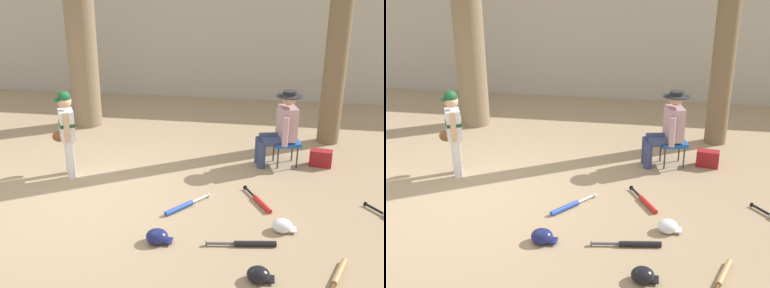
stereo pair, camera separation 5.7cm
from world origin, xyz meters
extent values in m
plane|color=#9E8466|center=(0.00, 0.00, 0.00)|extent=(60.00, 60.00, 0.00)
cube|color=#ADA89E|center=(0.00, 5.54, 1.32)|extent=(18.00, 0.36, 2.64)
cone|color=#7F6B51|center=(-1.02, 3.08, 0.00)|extent=(0.89, 0.89, 0.33)
cone|color=brown|center=(3.55, 2.82, 0.00)|extent=(0.54, 0.54, 0.23)
cylinder|color=white|center=(-0.36, 0.67, 0.29)|extent=(0.12, 0.12, 0.58)
cylinder|color=white|center=(-0.45, 0.83, 0.29)|extent=(0.12, 0.12, 0.58)
cube|color=white|center=(-0.41, 0.75, 0.80)|extent=(0.32, 0.36, 0.44)
cube|color=#144723|center=(-0.41, 0.75, 0.82)|extent=(0.33, 0.37, 0.05)
sphere|color=tan|center=(-0.41, 0.75, 1.15)|extent=(0.20, 0.20, 0.20)
sphere|color=#144723|center=(-0.41, 0.75, 1.21)|extent=(0.19, 0.19, 0.19)
cube|color=#144723|center=(-0.49, 0.71, 1.19)|extent=(0.15, 0.17, 0.02)
cylinder|color=tan|center=(-0.31, 0.53, 0.84)|extent=(0.11, 0.11, 0.42)
cylinder|color=tan|center=(-0.54, 0.92, 0.72)|extent=(0.11, 0.11, 0.40)
ellipsoid|color=brown|center=(-0.61, 0.91, 0.56)|extent=(0.25, 0.21, 0.18)
cube|color=#194C9E|center=(2.77, 1.66, 0.38)|extent=(0.48, 0.48, 0.06)
cylinder|color=#333338|center=(2.66, 1.48, 0.19)|extent=(0.02, 0.02, 0.38)
cylinder|color=#333338|center=(2.59, 1.78, 0.19)|extent=(0.02, 0.02, 0.38)
cylinder|color=#333338|center=(2.95, 1.55, 0.19)|extent=(0.02, 0.02, 0.38)
cylinder|color=#333338|center=(2.89, 1.84, 0.19)|extent=(0.02, 0.02, 0.38)
cylinder|color=navy|center=(2.40, 1.48, 0.21)|extent=(0.13, 0.13, 0.43)
cylinder|color=navy|center=(2.36, 1.67, 0.21)|extent=(0.13, 0.13, 0.43)
cylinder|color=navy|center=(2.60, 1.52, 0.43)|extent=(0.42, 0.23, 0.15)
cylinder|color=navy|center=(2.56, 1.72, 0.43)|extent=(0.42, 0.23, 0.15)
cube|color=#B28C99|center=(2.77, 1.66, 0.69)|extent=(0.31, 0.40, 0.52)
cylinder|color=#B28C99|center=(2.74, 1.43, 0.63)|extent=(0.11, 0.11, 0.46)
cylinder|color=#B28C99|center=(2.65, 1.86, 0.63)|extent=(0.11, 0.11, 0.46)
sphere|color=tan|center=(2.77, 1.66, 1.09)|extent=(0.22, 0.22, 0.22)
cylinder|color=#232328|center=(2.77, 1.66, 1.12)|extent=(0.40, 0.40, 0.02)
cylinder|color=#232328|center=(2.77, 1.66, 1.16)|extent=(0.20, 0.20, 0.09)
cube|color=maroon|center=(3.33, 1.70, 0.13)|extent=(0.36, 0.23, 0.26)
cylinder|color=tan|center=(3.27, -1.12, 0.03)|extent=(0.22, 0.44, 0.07)
cylinder|color=black|center=(2.39, -0.73, 0.03)|extent=(0.48, 0.13, 0.07)
cylinder|color=#4C4C51|center=(2.00, -0.79, 0.03)|extent=(0.32, 0.08, 0.03)
cylinder|color=#4C4C51|center=(1.84, -0.81, 0.03)|extent=(0.02, 0.06, 0.06)
cylinder|color=black|center=(3.89, 0.32, 0.03)|extent=(0.22, 0.27, 0.03)
cylinder|color=black|center=(3.79, 0.44, 0.03)|extent=(0.05, 0.05, 0.06)
cylinder|color=#2347AD|center=(1.39, -0.06, 0.03)|extent=(0.33, 0.40, 0.07)
cylinder|color=silver|center=(1.62, 0.24, 0.03)|extent=(0.21, 0.26, 0.03)
cylinder|color=silver|center=(1.72, 0.36, 0.03)|extent=(0.05, 0.05, 0.06)
cylinder|color=red|center=(2.45, 0.22, 0.03)|extent=(0.27, 0.42, 0.07)
cylinder|color=black|center=(2.27, 0.55, 0.03)|extent=(0.17, 0.28, 0.03)
cylinder|color=black|center=(2.20, 0.68, 0.03)|extent=(0.06, 0.04, 0.06)
ellipsoid|color=silver|center=(2.70, -0.36, 0.07)|extent=(0.25, 0.22, 0.17)
cube|color=silver|center=(2.81, -0.36, 0.03)|extent=(0.10, 0.12, 0.02)
ellipsoid|color=black|center=(2.44, -1.35, 0.07)|extent=(0.24, 0.22, 0.16)
cube|color=black|center=(2.56, -1.35, 0.03)|extent=(0.10, 0.12, 0.02)
ellipsoid|color=navy|center=(1.28, -0.83, 0.08)|extent=(0.26, 0.24, 0.18)
cube|color=navy|center=(1.40, -0.83, 0.04)|extent=(0.11, 0.13, 0.02)
camera|label=1|loc=(2.41, -5.38, 3.03)|focal=44.44mm
camera|label=2|loc=(2.46, -5.38, 3.03)|focal=44.44mm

